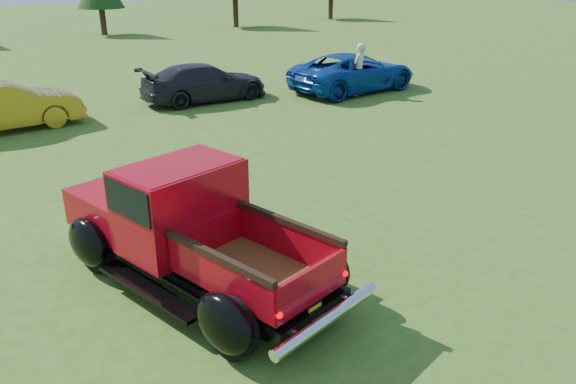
% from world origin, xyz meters
% --- Properties ---
extents(ground, '(120.00, 120.00, 0.00)m').
position_xyz_m(ground, '(0.00, 0.00, 0.00)').
color(ground, '#325819').
rests_on(ground, ground).
extents(pickup_truck, '(3.08, 4.87, 1.70)m').
position_xyz_m(pickup_truck, '(-1.55, 0.42, 0.81)').
color(pickup_truck, black).
rests_on(pickup_truck, ground).
extents(show_car_yellow, '(4.08, 1.61, 1.32)m').
position_xyz_m(show_car_yellow, '(-2.52, 10.13, 0.66)').
color(show_car_yellow, '#AF8217').
rests_on(show_car_yellow, ground).
extents(show_car_grey, '(4.14, 1.71, 1.20)m').
position_xyz_m(show_car_grey, '(3.50, 10.32, 0.60)').
color(show_car_grey, black).
rests_on(show_car_grey, ground).
extents(show_car_blue, '(4.88, 2.55, 1.31)m').
position_xyz_m(show_car_blue, '(8.50, 8.83, 0.66)').
color(show_car_blue, navy).
rests_on(show_car_blue, ground).
extents(spectator, '(0.74, 0.62, 1.74)m').
position_xyz_m(spectator, '(8.20, 8.21, 0.87)').
color(spectator, beige).
rests_on(spectator, ground).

